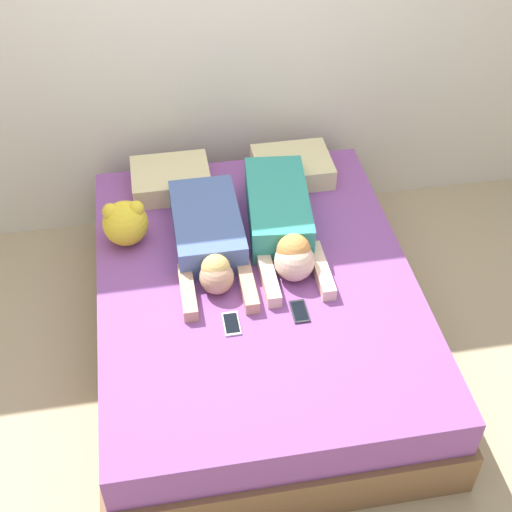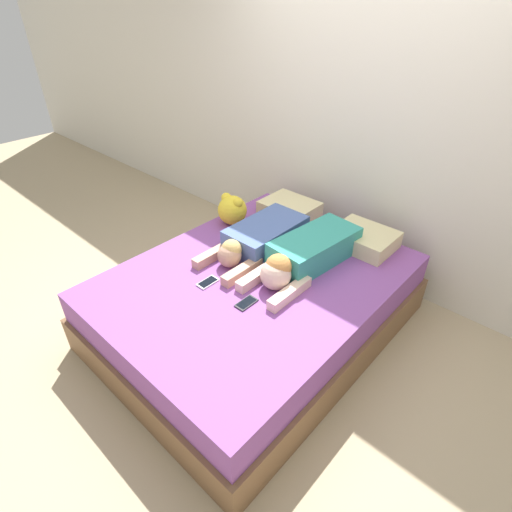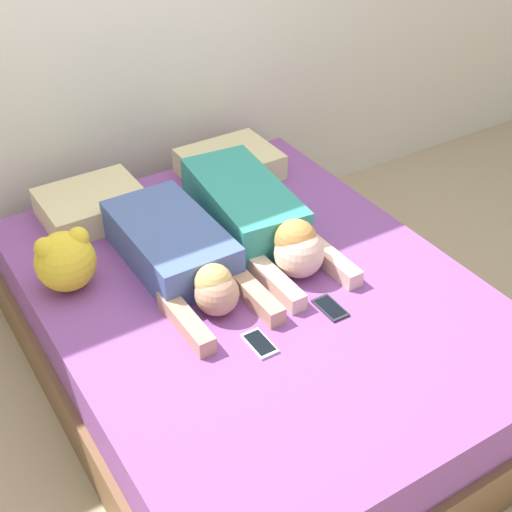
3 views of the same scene
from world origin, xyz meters
TOP-DOWN VIEW (x-y plane):
  - ground_plane at (0.00, 0.00)m, footprint 12.00×12.00m
  - wall_back at (0.00, 1.22)m, footprint 12.00×0.06m
  - bed at (0.00, 0.00)m, footprint 1.67×2.14m
  - pillow_head_left at (-0.36, 0.83)m, footprint 0.45×0.37m
  - pillow_head_right at (0.36, 0.83)m, footprint 0.45×0.37m
  - person_left at (-0.21, 0.25)m, footprint 0.37×0.91m
  - person_right at (0.19, 0.29)m, footprint 0.39×1.00m
  - cell_phone_left at (-0.17, -0.30)m, footprint 0.08×0.15m
  - cell_phone_right at (0.17, -0.27)m, footprint 0.08×0.15m
  - plush_toy at (-0.63, 0.40)m, footprint 0.24×0.24m

SIDE VIEW (x-z plane):
  - ground_plane at x=0.00m, z-range 0.00..0.00m
  - bed at x=0.00m, z-range 0.00..0.50m
  - cell_phone_left at x=-0.17m, z-range 0.50..0.51m
  - cell_phone_right at x=0.17m, z-range 0.50..0.51m
  - pillow_head_left at x=-0.36m, z-range 0.50..0.63m
  - pillow_head_right at x=0.36m, z-range 0.50..0.63m
  - person_left at x=-0.21m, z-range 0.49..0.69m
  - person_right at x=0.19m, z-range 0.49..0.72m
  - plush_toy at x=-0.63m, z-range 0.50..0.76m
  - wall_back at x=0.00m, z-range 0.00..2.60m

